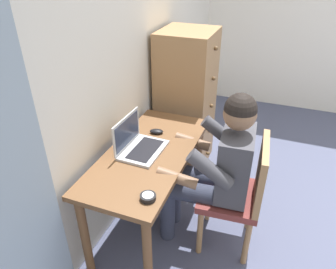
{
  "coord_description": "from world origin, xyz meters",
  "views": [
    {
      "loc": [
        -2.15,
        1.1,
        1.91
      ],
      "look_at": [
        -0.44,
        1.76,
        0.81
      ],
      "focal_mm": 33.62,
      "sensor_mm": 36.0,
      "label": 1
    }
  ],
  "objects_px": {
    "dresser": "(186,102)",
    "chair": "(241,191)",
    "computer_mouse": "(156,131)",
    "laptop": "(138,144)",
    "desk": "(150,165)",
    "desk_clock": "(148,197)",
    "person_seated": "(216,165)"
  },
  "relations": [
    {
      "from": "dresser",
      "to": "chair",
      "type": "distance_m",
      "value": 1.13
    },
    {
      "from": "dresser",
      "to": "computer_mouse",
      "type": "relative_size",
      "value": 13.18
    },
    {
      "from": "laptop",
      "to": "dresser",
      "type": "bearing_deg",
      "value": -1.56
    },
    {
      "from": "desk",
      "to": "desk_clock",
      "type": "height_order",
      "value": "desk_clock"
    },
    {
      "from": "dresser",
      "to": "computer_mouse",
      "type": "height_order",
      "value": "dresser"
    },
    {
      "from": "computer_mouse",
      "to": "desk_clock",
      "type": "xyz_separation_m",
      "value": [
        -0.68,
        -0.23,
        -0.0
      ]
    },
    {
      "from": "desk",
      "to": "dresser",
      "type": "relative_size",
      "value": 0.89
    },
    {
      "from": "desk",
      "to": "chair",
      "type": "relative_size",
      "value": 1.35
    },
    {
      "from": "desk",
      "to": "computer_mouse",
      "type": "distance_m",
      "value": 0.28
    },
    {
      "from": "desk_clock",
      "to": "person_seated",
      "type": "bearing_deg",
      "value": -27.47
    },
    {
      "from": "chair",
      "to": "computer_mouse",
      "type": "height_order",
      "value": "chair"
    },
    {
      "from": "person_seated",
      "to": "computer_mouse",
      "type": "height_order",
      "value": "person_seated"
    },
    {
      "from": "chair",
      "to": "laptop",
      "type": "height_order",
      "value": "laptop"
    },
    {
      "from": "computer_mouse",
      "to": "desk_clock",
      "type": "height_order",
      "value": "computer_mouse"
    },
    {
      "from": "dresser",
      "to": "chair",
      "type": "xyz_separation_m",
      "value": [
        -0.88,
        -0.68,
        -0.17
      ]
    },
    {
      "from": "dresser",
      "to": "person_seated",
      "type": "relative_size",
      "value": 1.11
    },
    {
      "from": "desk",
      "to": "laptop",
      "type": "height_order",
      "value": "laptop"
    },
    {
      "from": "dresser",
      "to": "laptop",
      "type": "xyz_separation_m",
      "value": [
        -0.98,
        0.03,
        0.11
      ]
    },
    {
      "from": "chair",
      "to": "person_seated",
      "type": "distance_m",
      "value": 0.26
    },
    {
      "from": "laptop",
      "to": "desk_clock",
      "type": "bearing_deg",
      "value": -148.18
    },
    {
      "from": "desk",
      "to": "laptop",
      "type": "distance_m",
      "value": 0.18
    },
    {
      "from": "chair",
      "to": "desk_clock",
      "type": "height_order",
      "value": "chair"
    },
    {
      "from": "person_seated",
      "to": "desk_clock",
      "type": "bearing_deg",
      "value": 152.53
    },
    {
      "from": "computer_mouse",
      "to": "laptop",
      "type": "bearing_deg",
      "value": 159.04
    },
    {
      "from": "chair",
      "to": "desk_clock",
      "type": "bearing_deg",
      "value": 139.38
    },
    {
      "from": "chair",
      "to": "computer_mouse",
      "type": "distance_m",
      "value": 0.74
    },
    {
      "from": "person_seated",
      "to": "computer_mouse",
      "type": "distance_m",
      "value": 0.53
    },
    {
      "from": "desk",
      "to": "dresser",
      "type": "distance_m",
      "value": 0.97
    },
    {
      "from": "chair",
      "to": "desk",
      "type": "bearing_deg",
      "value": 97.77
    },
    {
      "from": "chair",
      "to": "desk_clock",
      "type": "distance_m",
      "value": 0.73
    },
    {
      "from": "desk",
      "to": "chair",
      "type": "bearing_deg",
      "value": -82.23
    },
    {
      "from": "chair",
      "to": "dresser",
      "type": "bearing_deg",
      "value": 37.78
    }
  ]
}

